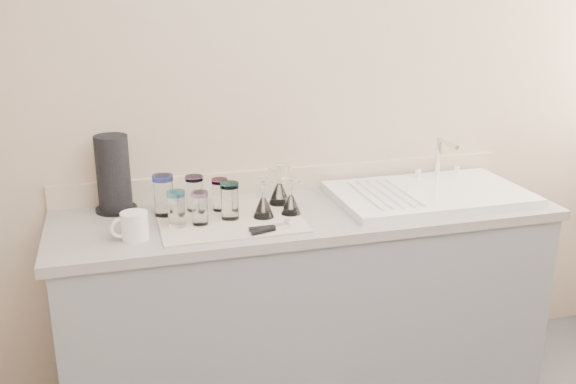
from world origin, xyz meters
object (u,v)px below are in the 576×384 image
object	(u,v)px
tumbler_blue	(200,208)
goblet_front_right	(291,202)
tumbler_cyan	(195,193)
white_mug	(134,226)
goblet_front_left	(263,205)
tumbler_purple	(220,194)
tumbler_magenta	(176,209)
sink_unit	(429,193)
tumbler_teal	(164,195)
can_opener	(270,228)
tumbler_lavender	(230,200)
goblet_back_right	(279,191)
paper_towel_roll	(113,175)

from	to	relation	value
tumbler_blue	goblet_front_right	distance (m)	0.37
tumbler_cyan	white_mug	world-z (taller)	tumbler_cyan
goblet_front_left	goblet_front_right	bearing A→B (deg)	3.88
tumbler_purple	tumbler_magenta	world-z (taller)	tumbler_magenta
sink_unit	tumbler_teal	size ratio (longest dim) A/B	5.03
tumbler_magenta	goblet_front_right	world-z (taller)	goblet_front_right
tumbler_teal	tumbler_magenta	size ratio (longest dim) A/B	1.19
tumbler_cyan	tumbler_blue	world-z (taller)	tumbler_cyan
tumbler_teal	tumbler_cyan	distance (m)	0.13
goblet_front_right	can_opener	size ratio (longest dim) A/B	0.90
tumbler_cyan	can_opener	bearing A→B (deg)	-52.21
sink_unit	tumbler_blue	bearing A→B (deg)	-176.01
tumbler_teal	goblet_front_left	distance (m)	0.40
tumbler_teal	goblet_front_right	size ratio (longest dim) A/B	1.15
can_opener	goblet_front_right	bearing A→B (deg)	51.65
tumbler_purple	goblet_front_right	world-z (taller)	goblet_front_right
tumbler_magenta	tumbler_lavender	bearing A→B (deg)	7.71
sink_unit	tumbler_teal	distance (m)	1.13
tumbler_magenta	goblet_front_left	distance (m)	0.34
goblet_back_right	tumbler_lavender	bearing A→B (deg)	-152.41
white_mug	tumbler_cyan	bearing A→B (deg)	42.33
sink_unit	goblet_back_right	distance (m)	0.66
tumbler_purple	goblet_back_right	size ratio (longest dim) A/B	0.81
goblet_back_right	sink_unit	bearing A→B (deg)	-7.15
paper_towel_roll	tumbler_magenta	bearing A→B (deg)	-50.50
tumbler_purple	tumbler_blue	bearing A→B (deg)	-125.99
goblet_back_right	paper_towel_roll	size ratio (longest dim) A/B	0.52
tumbler_cyan	tumbler_magenta	world-z (taller)	tumbler_cyan
goblet_front_right	tumbler_lavender	bearing A→B (deg)	177.09
tumbler_blue	white_mug	distance (m)	0.26
tumbler_lavender	goblet_front_left	xyz separation A→B (m)	(0.13, -0.02, -0.02)
sink_unit	tumbler_cyan	bearing A→B (deg)	174.64
goblet_back_right	paper_towel_roll	xyz separation A→B (m)	(-0.66, 0.12, 0.09)
tumbler_blue	goblet_back_right	size ratio (longest dim) A/B	0.79
tumbler_lavender	goblet_front_left	bearing A→B (deg)	-8.90
tumbler_lavender	paper_towel_roll	distance (m)	0.49
tumbler_purple	tumbler_blue	xyz separation A→B (m)	(-0.10, -0.14, -0.00)
tumbler_blue	goblet_front_left	world-z (taller)	goblet_front_left
tumbler_cyan	can_opener	world-z (taller)	tumbler_cyan
tumbler_blue	goblet_back_right	world-z (taller)	goblet_back_right
tumbler_teal	goblet_back_right	xyz separation A→B (m)	(0.47, 0.01, -0.03)
tumbler_magenta	can_opener	distance (m)	0.36
tumbler_magenta	can_opener	xyz separation A→B (m)	(0.33, -0.14, -0.06)
tumbler_lavender	goblet_front_left	size ratio (longest dim) A/B	0.97
tumbler_magenta	white_mug	size ratio (longest dim) A/B	0.94
sink_unit	goblet_back_right	bearing A→B (deg)	172.85
can_opener	tumbler_lavender	bearing A→B (deg)	124.35
sink_unit	paper_towel_roll	size ratio (longest dim) A/B	2.62
tumbler_purple	paper_towel_roll	xyz separation A→B (m)	(-0.41, 0.13, 0.08)
tumbler_magenta	goblet_back_right	bearing A→B (deg)	18.70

